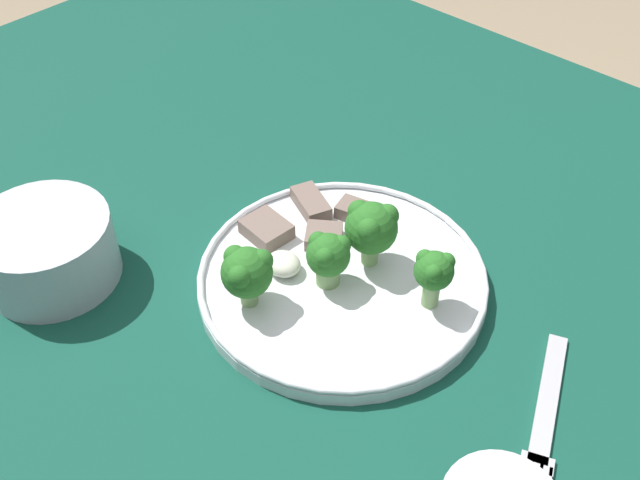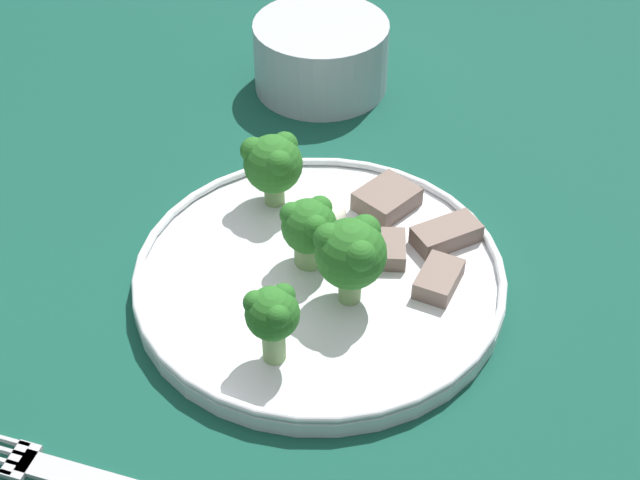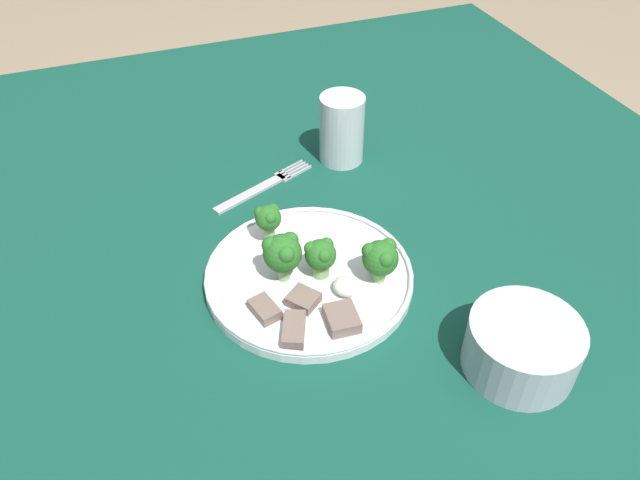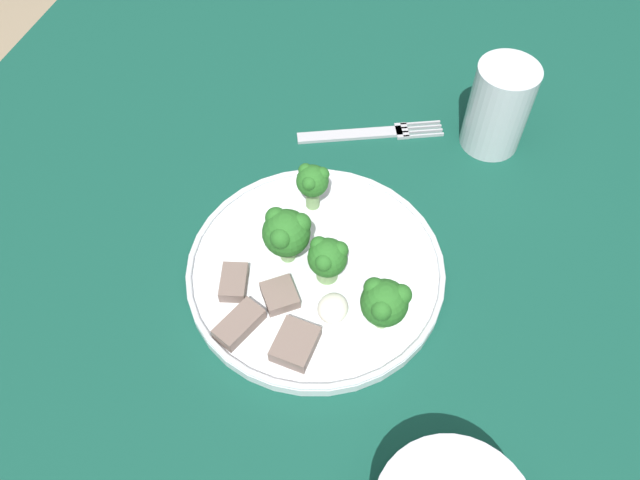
{
  "view_description": "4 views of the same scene",
  "coord_description": "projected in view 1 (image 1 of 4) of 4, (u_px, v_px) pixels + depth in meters",
  "views": [
    {
      "loc": [
        -0.27,
        0.26,
        1.24
      ],
      "look_at": [
        0.05,
        -0.08,
        0.8
      ],
      "focal_mm": 42.0,
      "sensor_mm": 36.0,
      "label": 1
    },
    {
      "loc": [
        -0.31,
        -0.37,
        1.19
      ],
      "look_at": [
        0.03,
        -0.09,
        0.79
      ],
      "focal_mm": 50.0,
      "sensor_mm": 36.0,
      "label": 2
    },
    {
      "loc": [
        0.55,
        -0.27,
        1.3
      ],
      "look_at": [
        0.02,
        -0.07,
        0.8
      ],
      "focal_mm": 35.0,
      "sensor_mm": 36.0,
      "label": 3
    },
    {
      "loc": [
        0.35,
        0.01,
        1.28
      ],
      "look_at": [
        0.01,
        -0.09,
        0.78
      ],
      "focal_mm": 35.0,
      "sensor_mm": 36.0,
      "label": 4
    }
  ],
  "objects": [
    {
      "name": "table",
      "position": [
        299.0,
        419.0,
        0.66
      ],
      "size": [
        1.4,
        1.16,
        0.75
      ],
      "color": "#114738",
      "rests_on": "ground_plane"
    },
    {
      "name": "sauce_dollop",
      "position": [
        283.0,
        264.0,
        0.66
      ],
      "size": [
        0.03,
        0.03,
        0.02
      ],
      "color": "silver",
      "rests_on": "dinner_plate"
    },
    {
      "name": "dinner_plate",
      "position": [
        342.0,
        279.0,
        0.66
      ],
      "size": [
        0.26,
        0.26,
        0.02
      ],
      "color": "white",
      "rests_on": "table"
    },
    {
      "name": "broccoli_floret_near_rim_left",
      "position": [
        247.0,
        272.0,
        0.61
      ],
      "size": [
        0.04,
        0.04,
        0.06
      ],
      "color": "#7FA866",
      "rests_on": "dinner_plate"
    },
    {
      "name": "broccoli_floret_center_left",
      "position": [
        371.0,
        227.0,
        0.64
      ],
      "size": [
        0.05,
        0.05,
        0.06
      ],
      "color": "#7FA866",
      "rests_on": "dinner_plate"
    },
    {
      "name": "broccoli_floret_front_left",
      "position": [
        434.0,
        272.0,
        0.61
      ],
      "size": [
        0.03,
        0.03,
        0.06
      ],
      "color": "#7FA866",
      "rests_on": "dinner_plate"
    },
    {
      "name": "fork",
      "position": [
        544.0,
        420.0,
        0.56
      ],
      "size": [
        0.08,
        0.17,
        0.0
      ],
      "color": "#B2B2B7",
      "rests_on": "table"
    },
    {
      "name": "cream_bowl",
      "position": [
        48.0,
        251.0,
        0.66
      ],
      "size": [
        0.12,
        0.12,
        0.06
      ],
      "color": "#B7BCC6",
      "rests_on": "table"
    },
    {
      "name": "meat_slice_rear_slice",
      "position": [
        311.0,
        203.0,
        0.72
      ],
      "size": [
        0.05,
        0.04,
        0.01
      ],
      "color": "#756056",
      "rests_on": "dinner_plate"
    },
    {
      "name": "meat_slice_middle_slice",
      "position": [
        357.0,
        212.0,
        0.71
      ],
      "size": [
        0.04,
        0.03,
        0.01
      ],
      "color": "#756056",
      "rests_on": "dinner_plate"
    },
    {
      "name": "meat_slice_edge_slice",
      "position": [
        324.0,
        236.0,
        0.69
      ],
      "size": [
        0.04,
        0.04,
        0.01
      ],
      "color": "#756056",
      "rests_on": "dinner_plate"
    },
    {
      "name": "meat_slice_front_slice",
      "position": [
        266.0,
        229.0,
        0.69
      ],
      "size": [
        0.04,
        0.04,
        0.02
      ],
      "color": "#756056",
      "rests_on": "dinner_plate"
    },
    {
      "name": "broccoli_floret_back_left",
      "position": [
        328.0,
        256.0,
        0.63
      ],
      "size": [
        0.04,
        0.04,
        0.05
      ],
      "color": "#7FA866",
      "rests_on": "dinner_plate"
    }
  ]
}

